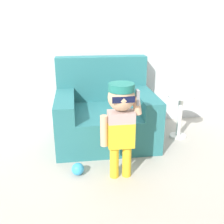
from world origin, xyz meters
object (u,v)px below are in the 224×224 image
at_px(side_table, 180,112).
at_px(toy_ball, 78,169).
at_px(armchair, 105,113).
at_px(person_child, 121,117).

height_order(side_table, toy_ball, side_table).
relative_size(armchair, person_child, 1.26).
bearing_deg(side_table, armchair, 173.01).
distance_m(side_table, toy_ball, 1.46).
relative_size(armchair, side_table, 2.10).
bearing_deg(armchair, toy_ball, -114.11).
relative_size(side_table, toy_ball, 4.53).
xyz_separation_m(person_child, side_table, (0.87, 0.76, -0.28)).
xyz_separation_m(person_child, toy_ball, (-0.40, 0.08, -0.55)).
xyz_separation_m(armchair, person_child, (0.05, -0.87, 0.29)).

